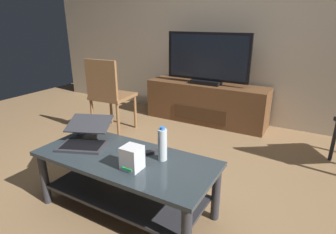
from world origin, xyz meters
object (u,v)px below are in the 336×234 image
at_px(water_bottle_near, 162,144).
at_px(media_cabinet, 206,103).
at_px(soundbar_remote, 147,153).
at_px(coffee_table, 126,174).
at_px(router_box, 132,158).
at_px(side_chair, 109,92).
at_px(laptop, 86,136).
at_px(television, 207,60).
at_px(cell_phone, 130,150).
at_px(tv_remote, 85,131).

bearing_deg(water_bottle_near, media_cabinet, 103.70).
bearing_deg(soundbar_remote, water_bottle_near, 25.29).
bearing_deg(coffee_table, media_cabinet, 96.36).
distance_m(router_box, soundbar_remote, 0.23).
height_order(coffee_table, side_chair, side_chair).
bearing_deg(water_bottle_near, laptop, -173.92).
relative_size(media_cabinet, laptop, 3.42).
bearing_deg(coffee_table, laptop, 175.84).
relative_size(television, soundbar_remote, 7.01).
height_order(side_chair, laptop, side_chair).
xyz_separation_m(laptop, cell_phone, (0.37, 0.07, -0.05)).
height_order(coffee_table, television, television).
height_order(laptop, soundbar_remote, laptop).
distance_m(router_box, water_bottle_near, 0.23).
height_order(side_chair, router_box, side_chair).
relative_size(laptop, tv_remote, 2.99).
bearing_deg(television, side_chair, -132.47).
relative_size(television, laptop, 2.34).
bearing_deg(cell_phone, coffee_table, -77.11).
xyz_separation_m(cell_phone, tv_remote, (-0.54, 0.09, 0.01)).
distance_m(laptop, tv_remote, 0.24).
bearing_deg(water_bottle_near, side_chair, 143.51).
distance_m(side_chair, tv_remote, 1.04).
bearing_deg(laptop, cell_phone, 10.89).
height_order(cell_phone, tv_remote, tv_remote).
distance_m(coffee_table, cell_phone, 0.18).
height_order(router_box, tv_remote, router_box).
xyz_separation_m(media_cabinet, soundbar_remote, (0.34, -1.95, 0.19)).
height_order(laptop, water_bottle_near, water_bottle_near).
distance_m(coffee_table, side_chair, 1.56).
bearing_deg(router_box, cell_phone, 130.61).
distance_m(coffee_table, laptop, 0.44).
xyz_separation_m(cell_phone, soundbar_remote, (0.14, 0.01, 0.01)).
bearing_deg(media_cabinet, television, -90.00).
distance_m(water_bottle_near, cell_phone, 0.30).
relative_size(television, router_box, 7.23).
height_order(cell_phone, soundbar_remote, soundbar_remote).
bearing_deg(media_cabinet, water_bottle_near, -76.30).
distance_m(television, water_bottle_near, 2.02).
distance_m(coffee_table, tv_remote, 0.62).
bearing_deg(side_chair, cell_phone, -42.93).
relative_size(router_box, soundbar_remote, 0.97).
bearing_deg(laptop, tv_remote, 136.87).
xyz_separation_m(television, soundbar_remote, (0.34, -1.93, -0.40)).
relative_size(router_box, cell_phone, 1.11).
bearing_deg(router_box, soundbar_remote, 98.43).
relative_size(router_box, tv_remote, 0.97).
relative_size(tv_remote, soundbar_remote, 1.00).
relative_size(television, cell_phone, 8.01).
distance_m(laptop, router_box, 0.56).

